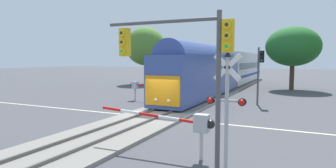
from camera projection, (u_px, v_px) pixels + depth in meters
ground_plane at (154, 117)px, 19.17m from camera, size 220.00×220.00×0.00m
road_centre_stripe at (154, 117)px, 19.17m from camera, size 44.00×0.20×0.01m
railway_track at (154, 116)px, 19.16m from camera, size 4.40×80.00×0.32m
commuter_train at (226, 68)px, 37.13m from camera, size 3.04×41.00×5.16m
crossing_gate_near at (189, 123)px, 11.17m from camera, size 5.24×0.40×1.80m
crossing_signal_mast at (227, 98)px, 9.88m from camera, size 1.36×0.44×4.21m
crossing_gate_far at (142, 85)px, 26.83m from camera, size 6.24×0.40×1.94m
traffic_signal_near_right at (184, 54)px, 9.30m from camera, size 4.53×0.38×5.42m
traffic_signal_far_side at (260, 66)px, 24.13m from camera, size 0.53×0.38×4.94m
pine_left_background at (146, 46)px, 45.13m from camera, size 6.30×6.30×9.00m
elm_centre_background at (293, 47)px, 36.24m from camera, size 6.72×6.72×8.08m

